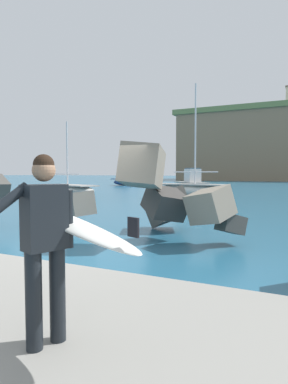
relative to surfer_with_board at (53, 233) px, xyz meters
name	(u,v)px	position (x,y,z in m)	size (l,w,h in m)	color
ground_plane	(88,251)	(-2.45, 4.01, -1.28)	(400.00, 400.00, 0.00)	#235B7A
surfer_with_board	(53,233)	(0.00, 0.00, 0.00)	(2.09, 1.46, 1.78)	black
boat_near_left	(191,184)	(-8.40, 30.59, -0.56)	(5.10, 5.62, 2.35)	beige
boat_near_centre	(71,189)	(-15.50, 19.95, -0.80)	(6.40, 3.88, 6.13)	beige
boat_near_right	(128,180)	(-21.72, 41.32, -0.58)	(2.82, 6.22, 2.17)	navy
boat_mid_centre	(190,190)	(-5.62, 21.45, -0.69)	(5.99, 2.18, 8.34)	beige
mooring_buoy_inner	(153,192)	(-9.17, 22.78, -1.06)	(0.44, 0.44, 0.44)	silver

